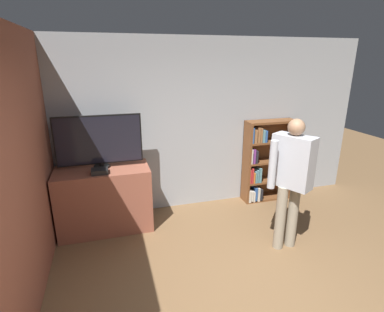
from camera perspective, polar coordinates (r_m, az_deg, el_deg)
wall_back at (r=4.77m, az=-0.81°, el=5.69°), size 6.04×0.06×2.70m
wall_side_brick at (r=3.40m, az=-29.26°, el=-1.76°), size 0.06×4.25×2.70m
tv_ledge at (r=4.50m, az=-16.27°, el=-7.87°), size 1.28×0.63×0.92m
television at (r=4.27m, az=-17.26°, el=2.73°), size 1.15×0.22×0.74m
game_console at (r=4.15m, az=-17.18°, el=-2.78°), size 0.21×0.17×0.06m
bookshelf at (r=5.27m, az=13.48°, el=-1.09°), size 0.86×0.28×1.40m
person at (r=3.87m, az=18.39°, el=-3.25°), size 0.63×0.54×1.71m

